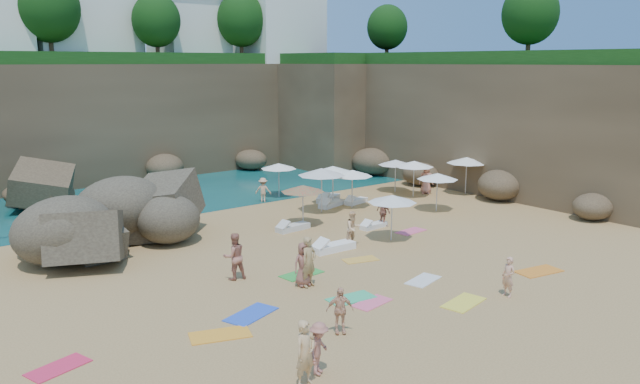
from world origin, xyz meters
TOP-DOWN VIEW (x-y plane):
  - ground at (0.00, 0.00)m, footprint 120.00×120.00m
  - seawater at (0.00, 30.00)m, footprint 120.00×120.00m
  - cliff_back at (2.00, 25.00)m, footprint 44.00×8.00m
  - cliff_right at (19.00, 8.00)m, footprint 8.00×30.00m
  - cliff_corner at (17.00, 20.00)m, footprint 10.00×12.00m
  - clifftop_buildings at (2.96, 25.79)m, footprint 28.48×9.48m
  - clifftop_trees at (4.78, 19.52)m, footprint 35.60×23.82m
  - rock_outcrop at (-5.95, 5.79)m, footprint 8.88×7.88m
  - parasol_0 at (6.23, 7.14)m, footprint 2.42×2.42m
  - parasol_1 at (5.09, 10.98)m, footprint 2.20×2.20m
  - parasol_2 at (4.60, 6.15)m, footprint 2.61×2.61m
  - parasol_3 at (14.70, 4.29)m, footprint 2.48×2.48m
  - parasol_4 at (11.57, 5.80)m, footprint 2.36×2.36m
  - parasol_5 at (6.67, 5.95)m, footprint 2.31×2.31m
  - parasol_6 at (2.05, 4.44)m, footprint 2.23×2.23m
  - parasol_7 at (11.69, 7.51)m, footprint 2.21×2.21m
  - parasol_9 at (3.71, -0.19)m, footprint 2.28×2.28m
  - parasol_11 at (9.81, 2.40)m, footprint 2.26×2.26m
  - lounger_0 at (6.70, 8.10)m, footprint 2.05×1.39m
  - lounger_1 at (1.14, 4.08)m, footprint 1.85×0.75m
  - lounger_2 at (5.90, 6.89)m, footprint 1.89×1.08m
  - lounger_3 at (0.55, 0.21)m, footprint 2.05×0.76m
  - lounger_4 at (7.57, 6.61)m, footprint 1.72×0.88m
  - lounger_5 at (4.56, 1.90)m, footprint 1.58×0.63m
  - towel_1 at (-2.29, -5.31)m, footprint 1.58×0.97m
  - towel_2 at (-7.70, -4.33)m, footprint 2.03×1.47m
  - towel_3 at (-2.59, -4.56)m, footprint 1.78×1.03m
  - towel_4 at (0.20, -7.28)m, footprint 1.89×1.20m
  - towel_7 at (-12.18, -3.42)m, footprint 1.78×1.22m
  - towel_8 at (-6.11, -3.58)m, footprint 2.05×1.48m
  - towel_9 at (5.54, 0.28)m, footprint 1.65×0.94m
  - towel_10 at (5.16, -7.01)m, footprint 2.01×1.26m
  - towel_11 at (-2.43, -1.43)m, footprint 1.77×1.00m
  - towel_12 at (0.60, -1.50)m, footprint 1.61×1.11m
  - towel_13 at (0.79, -4.86)m, footprint 1.72×1.15m
  - person_stand_0 at (-7.45, -8.32)m, footprint 0.70×0.51m
  - person_stand_1 at (-4.75, -0.26)m, footprint 0.99×0.83m
  - person_stand_2 at (3.48, 10.29)m, footprint 0.96×0.92m
  - person_stand_3 at (5.16, 1.84)m, footprint 0.38×0.90m
  - person_stand_4 at (12.88, 5.96)m, footprint 0.97×0.99m
  - person_stand_5 at (-5.95, 8.43)m, footprint 1.56×0.73m
  - person_stand_6 at (1.92, -7.82)m, footprint 0.41×0.57m
  - person_lie_0 at (-6.84, -8.11)m, footprint 1.54×1.71m
  - person_lie_1 at (-4.75, -6.49)m, footprint 1.46×1.68m
  - person_lie_2 at (-3.13, -2.50)m, footprint 1.09×1.76m
  - person_lie_4 at (-3.03, -2.69)m, footprint 1.04×1.97m
  - person_lie_5 at (1.69, 0.22)m, footprint 0.90×1.64m

SIDE VIEW (x-z plane):
  - ground at x=0.00m, z-range 0.00..0.00m
  - rock_outcrop at x=-5.95m, z-range -1.47..1.47m
  - seawater at x=0.00m, z-range 0.00..0.00m
  - towel_12 at x=0.60m, z-range 0.00..0.03m
  - towel_1 at x=-2.29m, z-range 0.00..0.03m
  - towel_13 at x=0.79m, z-range 0.00..0.03m
  - towel_9 at x=5.54m, z-range 0.00..0.03m
  - towel_7 at x=-12.18m, z-range 0.00..0.03m
  - towel_3 at x=-2.59m, z-range 0.00..0.03m
  - towel_11 at x=-2.43m, z-range 0.00..0.03m
  - towel_4 at x=0.20m, z-range 0.00..0.03m
  - towel_2 at x=-7.70m, z-range 0.00..0.03m
  - towel_8 at x=-6.11m, z-range 0.00..0.03m
  - towel_10 at x=5.16m, z-range 0.00..0.03m
  - lounger_5 at x=4.56m, z-range 0.00..0.24m
  - lounger_4 at x=7.57m, z-range 0.00..0.26m
  - lounger_2 at x=5.90m, z-range 0.00..0.28m
  - lounger_1 at x=1.14m, z-range 0.00..0.28m
  - lounger_0 at x=6.70m, z-range 0.00..0.30m
  - lounger_3 at x=0.55m, z-range 0.00..0.31m
  - person_lie_1 at x=-4.75m, z-range 0.00..0.35m
  - person_lie_0 at x=-6.84m, z-range 0.00..0.38m
  - person_lie_2 at x=-3.13m, z-range 0.00..0.44m
  - person_lie_4 at x=-3.03m, z-range 0.00..0.45m
  - person_lie_5 at x=1.69m, z-range 0.00..0.60m
  - person_stand_6 at x=1.92m, z-range 0.00..1.45m
  - person_stand_2 at x=3.48m, z-range 0.00..1.46m
  - person_stand_3 at x=5.16m, z-range 0.00..1.54m
  - person_stand_5 at x=-5.95m, z-range 0.00..1.62m
  - person_stand_0 at x=-7.45m, z-range 0.00..1.77m
  - person_stand_1 at x=-4.75m, z-range 0.00..1.82m
  - person_stand_4 at x=12.88m, z-range 0.00..1.84m
  - parasol_1 at x=5.09m, z-range 0.87..2.94m
  - parasol_7 at x=11.69m, z-range 0.87..2.96m
  - parasol_6 at x=2.05m, z-range 0.88..2.99m
  - parasol_11 at x=9.81m, z-range 0.89..3.04m
  - parasol_9 at x=3.71m, z-range 0.90..3.06m
  - parasol_5 at x=6.67m, z-range 0.91..3.09m
  - parasol_4 at x=11.57m, z-range 0.93..3.17m
  - parasol_0 at x=6.23m, z-range 0.96..3.25m
  - parasol_3 at x=14.70m, z-range 0.98..3.33m
  - parasol_2 at x=4.60m, z-range 1.03..3.50m
  - cliff_back at x=2.00m, z-range 0.00..8.00m
  - cliff_right at x=19.00m, z-range 0.00..8.00m
  - cliff_corner at x=17.00m, z-range 0.00..8.00m
  - clifftop_buildings at x=2.96m, z-range 7.74..14.74m
  - clifftop_trees at x=4.78m, z-range 9.06..13.46m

